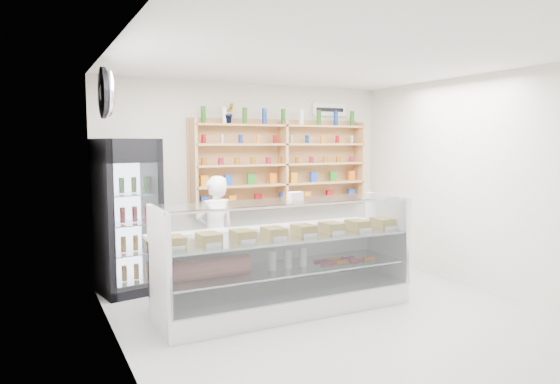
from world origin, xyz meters
TOP-DOWN VIEW (x-y plane):
  - room at (0.00, 0.00)m, footprint 5.00×5.00m
  - display_counter at (-0.37, 0.60)m, footprint 2.94×0.88m
  - shop_worker at (-0.83, 1.68)m, footprint 0.61×0.45m
  - drinks_cooler at (-1.85, 2.13)m, footprint 0.83×0.81m
  - wall_shelving at (0.50, 2.34)m, footprint 2.84×0.28m
  - potted_plant at (-0.37, 2.34)m, footprint 0.18×0.16m
  - security_mirror at (-2.17, 1.20)m, footprint 0.15×0.50m
  - wall_sign at (1.40, 2.47)m, footprint 0.62×0.03m

SIDE VIEW (x-z plane):
  - display_counter at x=-0.37m, z-range -0.29..0.99m
  - shop_worker at x=-0.83m, z-range 0.00..1.51m
  - drinks_cooler at x=-1.85m, z-range 0.00..1.98m
  - room at x=0.00m, z-range -1.10..3.90m
  - wall_shelving at x=0.50m, z-range 0.93..2.26m
  - potted_plant at x=-0.37m, z-range 2.20..2.49m
  - security_mirror at x=-2.17m, z-range 2.20..2.70m
  - wall_sign at x=1.40m, z-range 2.35..2.55m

